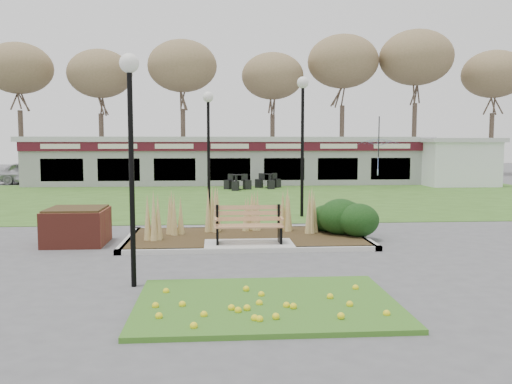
{
  "coord_description": "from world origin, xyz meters",
  "views": [
    {
      "loc": [
        -0.8,
        -13.12,
        2.67
      ],
      "look_at": [
        0.32,
        2.0,
        1.23
      ],
      "focal_mm": 38.0,
      "sensor_mm": 36.0,
      "label": 1
    }
  ],
  "objects": [
    {
      "name": "service_hut",
      "position": [
        13.5,
        18.0,
        1.45
      ],
      "size": [
        4.4,
        3.4,
        2.83
      ],
      "color": "white",
      "rests_on": "ground"
    },
    {
      "name": "tree_backdrop",
      "position": [
        0.0,
        28.0,
        8.36
      ],
      "size": [
        47.24,
        5.24,
        10.36
      ],
      "color": "#47382B",
      "rests_on": "ground"
    },
    {
      "name": "lamp_post_near_right",
      "position": [
        -2.32,
        -3.24,
        3.07
      ],
      "size": [
        0.35,
        0.35,
        4.21
      ],
      "color": "black",
      "rests_on": "ground"
    },
    {
      "name": "lamp_post_mid_left",
      "position": [
        -1.05,
        5.09,
        3.13
      ],
      "size": [
        0.36,
        0.36,
        4.29
      ],
      "color": "black",
      "rests_on": "ground"
    },
    {
      "name": "lawn",
      "position": [
        0.0,
        12.0,
        0.01
      ],
      "size": [
        34.0,
        16.0,
        0.02
      ],
      "primitive_type": "cube",
      "color": "#355B1D",
      "rests_on": "ground"
    },
    {
      "name": "bistro_set_c",
      "position": [
        0.32,
        16.12,
        0.29
      ],
      "size": [
        1.52,
        1.46,
        0.82
      ],
      "color": "black",
      "rests_on": "ground"
    },
    {
      "name": "lamp_post_far_right",
      "position": [
        2.19,
        5.56,
        3.54
      ],
      "size": [
        0.4,
        0.4,
        4.86
      ],
      "color": "black",
      "rests_on": "ground"
    },
    {
      "name": "ground",
      "position": [
        0.0,
        0.0,
        0.0
      ],
      "size": [
        100.0,
        100.0,
        0.0
      ],
      "primitive_type": "plane",
      "color": "#515154",
      "rests_on": "ground"
    },
    {
      "name": "patio_umbrella",
      "position": [
        8.0,
        15.74,
        1.82
      ],
      "size": [
        2.4,
        2.45,
        2.87
      ],
      "color": "black",
      "rests_on": "ground"
    },
    {
      "name": "car_silver",
      "position": [
        -12.14,
        21.0,
        0.69
      ],
      "size": [
        4.28,
        2.26,
        1.39
      ],
      "primitive_type": "imported",
      "rotation": [
        0.0,
        0.0,
        1.41
      ],
      "color": "#A6A6AB",
      "rests_on": "ground"
    },
    {
      "name": "flower_bed",
      "position": [
        0.0,
        -4.6,
        0.07
      ],
      "size": [
        4.2,
        3.0,
        0.16
      ],
      "color": "#3D6A1E",
      "rests_on": "ground"
    },
    {
      "name": "bistro_set_d",
      "position": [
        2.15,
        17.0,
        0.29
      ],
      "size": [
        1.51,
        1.38,
        0.8
      ],
      "color": "black",
      "rests_on": "ground"
    },
    {
      "name": "park_bench",
      "position": [
        0.0,
        0.25,
        0.59
      ],
      "size": [
        1.7,
        0.66,
        0.93
      ],
      "color": "#AC784D",
      "rests_on": "ground"
    },
    {
      "name": "food_pavilion",
      "position": [
        0.0,
        19.96,
        1.48
      ],
      "size": [
        24.6,
        3.4,
        2.9
      ],
      "color": "#99999B",
      "rests_on": "ground"
    },
    {
      "name": "planting_bed",
      "position": [
        1.27,
        1.35,
        0.37
      ],
      "size": [
        6.75,
        3.4,
        1.27
      ],
      "color": "#332114",
      "rests_on": "ground"
    },
    {
      "name": "brick_planter",
      "position": [
        -4.4,
        1.0,
        0.48
      ],
      "size": [
        1.5,
        1.5,
        0.95
      ],
      "color": "maroon",
      "rests_on": "ground"
    }
  ]
}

